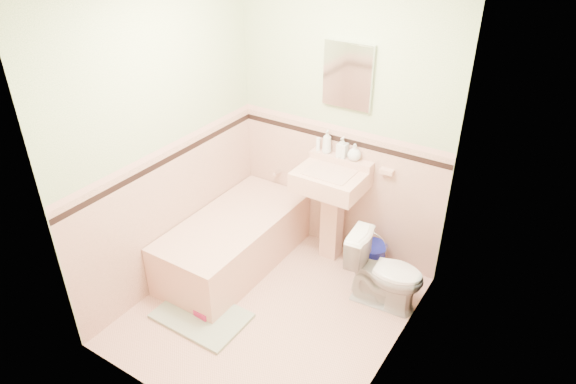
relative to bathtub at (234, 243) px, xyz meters
The scene contains 31 objects.
floor 0.75m from the bathtub, 27.65° to the right, with size 2.20×2.20×0.00m, color #E2AA94.
wall_back 1.43m from the bathtub, 50.71° to the left, with size 2.50×2.50×0.00m, color #F4ECC7.
wall_front 1.87m from the bathtub, 66.22° to the right, with size 2.50×2.50×0.00m, color #F4ECC7.
wall_left 1.14m from the bathtub, 138.27° to the right, with size 2.50×2.50×0.00m, color #F4ECC7.
wall_right 1.95m from the bathtub, 11.45° to the right, with size 2.50×2.50×0.00m, color #F4ECC7.
wainscot_back 1.05m from the bathtub, 50.27° to the left, with size 2.00×2.00×0.00m, color beige.
wainscot_front 1.60m from the bathtub, 66.05° to the right, with size 2.00×2.00×0.00m, color beige.
wainscot_left 0.61m from the bathtub, 137.33° to the right, with size 2.20×2.20×0.00m, color beige.
wainscot_right 1.69m from the bathtub, 11.53° to the right, with size 2.20×2.20×0.00m, color beige.
accent_back 1.33m from the bathtub, 50.04° to the left, with size 2.00×2.00×0.00m, color black.
accent_front 1.79m from the bathtub, 65.95° to the right, with size 2.00×2.00×0.00m, color black.
accent_left 1.02m from the bathtub, 136.85° to the right, with size 2.20×2.20×0.00m, color black.
accent_right 1.87m from the bathtub, 11.57° to the right, with size 2.20×2.20×0.00m, color black.
cap_back 1.40m from the bathtub, 50.04° to the left, with size 2.00×2.00×0.00m, color #E2A796.
cap_front 1.84m from the bathtub, 65.95° to the right, with size 2.00×2.00×0.00m, color #E2A796.
cap_left 1.11m from the bathtub, 136.85° to the right, with size 2.20×2.20×0.00m, color #E2A796.
cap_right 1.92m from the bathtub, 11.57° to the right, with size 2.20×2.20×0.00m, color #E2A796.
bathtub is the anchor object (origin of this frame).
tub_faucet 0.83m from the bathtub, 90.00° to the left, with size 0.04×0.04×0.12m, color silver.
sink 0.89m from the bathtub, 37.93° to the left, with size 0.59×0.48×0.92m, color #DDA48D, non-canonical shape.
sink_faucet 1.20m from the bathtub, 44.58° to the left, with size 0.02×0.02×0.10m, color silver.
medicine_cabinet 1.78m from the bathtub, 47.42° to the left, with size 0.43×0.04×0.54m, color white.
soap_dish 1.51m from the bathtub, 33.57° to the left, with size 0.12×0.07×0.04m, color #DDA48D.
soap_bottle_left 1.24m from the bathtub, 53.17° to the left, with size 0.08×0.08×0.21m, color #B2B2B2.
soap_bottle_mid 1.30m from the bathtub, 46.10° to the left, with size 0.08×0.09×0.19m, color #B2B2B2.
soap_bottle_right 1.36m from the bathtub, 41.61° to the left, with size 0.12×0.12×0.15m, color #B2B2B2.
tube 1.17m from the bathtub, 57.99° to the left, with size 0.04×0.04×0.12m, color white.
toilet 1.39m from the bathtub, 10.16° to the left, with size 0.36×0.63×0.64m, color white.
bucket 1.24m from the bathtub, 28.26° to the left, with size 0.27×0.27×0.27m, color #131B92, non-canonical shape.
bath_mat 0.77m from the bathtub, 74.06° to the right, with size 0.73×0.48×0.03m, color #9AA98D.
shoe 0.78m from the bathtub, 72.94° to the right, with size 0.14×0.06×0.05m, color #BF1E59.
Camera 1 is at (1.83, -2.61, 3.00)m, focal length 32.20 mm.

